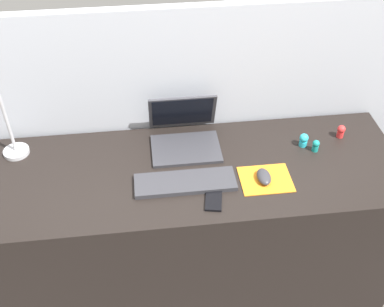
% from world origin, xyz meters
% --- Properties ---
extents(ground_plane, '(6.00, 6.00, 0.00)m').
position_xyz_m(ground_plane, '(0.00, 0.00, 0.00)').
color(ground_plane, '#59514C').
extents(back_wall, '(2.99, 0.05, 1.31)m').
position_xyz_m(back_wall, '(0.00, 0.35, 0.65)').
color(back_wall, '#B2B7C1').
rests_on(back_wall, ground_plane).
extents(desk, '(1.79, 0.61, 0.74)m').
position_xyz_m(desk, '(0.00, 0.00, 0.37)').
color(desk, black).
rests_on(desk, ground_plane).
extents(laptop, '(0.30, 0.28, 0.20)m').
position_xyz_m(laptop, '(-0.02, 0.19, 0.79)').
color(laptop, '#333338').
rests_on(laptop, desk).
extents(keyboard, '(0.41, 0.13, 0.02)m').
position_xyz_m(keyboard, '(-0.05, -0.08, 0.75)').
color(keyboard, '#333338').
rests_on(keyboard, desk).
extents(mousepad, '(0.21, 0.17, 0.00)m').
position_xyz_m(mousepad, '(0.28, -0.10, 0.74)').
color(mousepad, orange).
rests_on(mousepad, desk).
extents(mouse, '(0.06, 0.10, 0.03)m').
position_xyz_m(mouse, '(0.28, -0.10, 0.76)').
color(mouse, '#333338').
rests_on(mouse, mousepad).
extents(cell_phone, '(0.09, 0.14, 0.01)m').
position_xyz_m(cell_phone, '(0.06, -0.18, 0.74)').
color(cell_phone, black).
rests_on(cell_phone, desk).
extents(desk_lamp, '(0.11, 0.16, 0.38)m').
position_xyz_m(desk_lamp, '(-0.75, 0.17, 0.92)').
color(desk_lamp, '#B7B7BC').
rests_on(desk_lamp, desk).
extents(toy_figurine_teal, '(0.03, 0.03, 0.06)m').
position_xyz_m(toy_figurine_teal, '(0.54, 0.06, 0.77)').
color(toy_figurine_teal, teal).
rests_on(toy_figurine_teal, desk).
extents(toy_figurine_red, '(0.04, 0.04, 0.06)m').
position_xyz_m(toy_figurine_red, '(0.69, 0.14, 0.77)').
color(toy_figurine_red, red).
rests_on(toy_figurine_red, desk).
extents(toy_figurine_cyan, '(0.04, 0.04, 0.06)m').
position_xyz_m(toy_figurine_cyan, '(0.50, 0.10, 0.77)').
color(toy_figurine_cyan, '#28B7CC').
rests_on(toy_figurine_cyan, desk).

